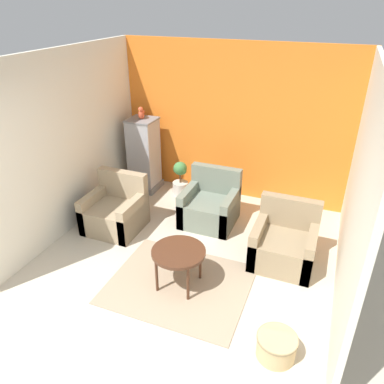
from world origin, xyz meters
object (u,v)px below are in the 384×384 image
at_px(coffee_table, 179,254).
at_px(armchair_middle, 210,206).
at_px(wicker_basket, 276,346).
at_px(armchair_left, 116,212).
at_px(potted_plant, 180,178).
at_px(birdcage, 144,155).
at_px(parrot, 141,113).
at_px(armchair_right, 284,244).

distance_m(coffee_table, armchair_middle, 1.58).
bearing_deg(wicker_basket, armchair_left, 152.18).
relative_size(armchair_left, potted_plant, 1.37).
relative_size(coffee_table, potted_plant, 1.06).
bearing_deg(birdcage, potted_plant, 3.15).
bearing_deg(armchair_middle, parrot, 155.88).
bearing_deg(armchair_right, wicker_basket, -82.68).
bearing_deg(coffee_table, armchair_left, 149.28).
height_order(armchair_middle, parrot, parrot).
bearing_deg(potted_plant, birdcage, -176.85).
height_order(armchair_right, wicker_basket, armchair_right).
xyz_separation_m(armchair_right, birdcage, (-2.79, 1.28, 0.38)).
bearing_deg(wicker_basket, parrot, 136.39).
distance_m(armchair_right, potted_plant, 2.48).
xyz_separation_m(armchair_right, wicker_basket, (0.20, -1.57, -0.14)).
bearing_deg(potted_plant, parrot, -177.00).
bearing_deg(coffee_table, armchair_right, 40.57).
height_order(coffee_table, armchair_middle, armchair_middle).
height_order(coffee_table, birdcage, birdcage).
relative_size(coffee_table, parrot, 2.99).
bearing_deg(parrot, armchair_left, -80.92).
bearing_deg(armchair_right, birdcage, 155.36).
bearing_deg(potted_plant, armchair_right, -32.21).
xyz_separation_m(birdcage, potted_plant, (0.70, 0.04, -0.35)).
distance_m(armchair_left, birdcage, 1.46).
bearing_deg(armchair_left, birdcage, 99.09).
height_order(armchair_left, parrot, parrot).
height_order(coffee_table, armchair_left, armchair_left).
distance_m(armchair_middle, wicker_basket, 2.62).
xyz_separation_m(coffee_table, birdcage, (-1.67, 2.25, 0.18)).
relative_size(coffee_table, armchair_right, 0.78).
distance_m(armchair_left, armchair_middle, 1.48).
bearing_deg(birdcage, coffee_table, -53.43).
distance_m(armchair_left, wicker_basket, 3.14).
height_order(coffee_table, wicker_basket, coffee_table).
bearing_deg(armchair_middle, potted_plant, 139.00).
xyz_separation_m(coffee_table, armchair_middle, (-0.14, 1.56, -0.20)).
distance_m(parrot, wicker_basket, 4.34).
relative_size(coffee_table, armchair_left, 0.78).
relative_size(armchair_left, wicker_basket, 2.07).
relative_size(armchair_middle, potted_plant, 1.37).
bearing_deg(armchair_left, armchair_right, 2.37).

